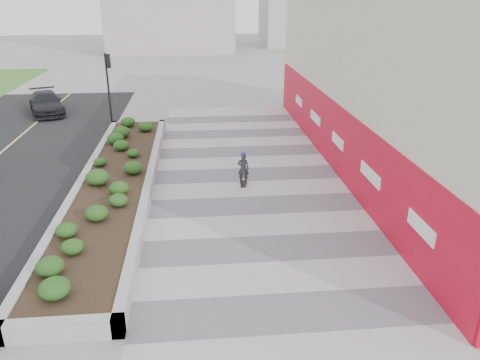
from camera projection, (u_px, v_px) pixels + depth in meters
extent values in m
plane|color=gray|center=(279.00, 281.00, 13.14)|extent=(160.00, 160.00, 0.00)
cube|color=#A8A8AD|center=(264.00, 230.00, 15.90)|extent=(8.00, 36.00, 0.01)
cube|color=beige|center=(404.00, 78.00, 20.54)|extent=(6.00, 24.00, 8.00)
cube|color=red|center=(333.00, 134.00, 21.23)|extent=(0.12, 24.00, 3.00)
cube|color=#9E9EA0|center=(59.00, 330.00, 10.85)|extent=(3.00, 0.30, 0.55)
cube|color=#9E9EA0|center=(139.00, 126.00, 27.16)|extent=(3.00, 0.30, 0.55)
cube|color=#9E9EA0|center=(82.00, 185.00, 18.89)|extent=(0.30, 18.00, 0.55)
cube|color=#9E9EA0|center=(150.00, 183.00, 19.12)|extent=(0.30, 18.00, 0.55)
cube|color=#2D2116|center=(116.00, 184.00, 19.01)|extent=(2.40, 17.40, 0.50)
cylinder|color=black|center=(109.00, 89.00, 27.84)|extent=(0.12, 0.12, 4.20)
cube|color=black|center=(109.00, 61.00, 27.23)|extent=(0.18, 0.28, 0.80)
cylinder|color=#595654|center=(278.00, 230.00, 15.95)|extent=(0.44, 0.44, 0.01)
cube|color=black|center=(243.00, 183.00, 19.60)|extent=(0.29, 0.74, 0.02)
imported|color=#2B2C30|center=(243.00, 169.00, 19.35)|extent=(0.53, 0.41, 1.31)
sphere|color=#1929DC|center=(243.00, 154.00, 19.12)|extent=(0.23, 0.23, 0.23)
imported|color=black|center=(46.00, 103.00, 30.74)|extent=(3.50, 5.13, 1.38)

